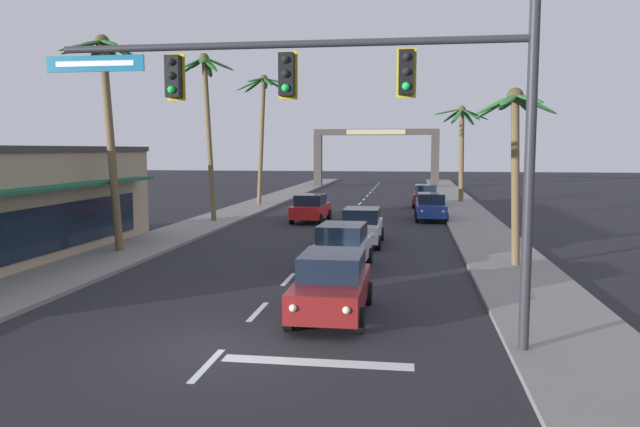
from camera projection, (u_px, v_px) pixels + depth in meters
ground_plane at (223, 348)px, 13.65m from camera, size 220.00×220.00×0.00m
sidewalk_right at (482, 232)px, 32.19m from camera, size 3.20×110.00×0.14m
sidewalk_left at (196, 227)px, 34.46m from camera, size 3.20×110.00×0.14m
lane_markings at (341, 233)px, 32.38m from camera, size 4.28×86.51×0.01m
traffic_signal_mast at (365, 104)px, 13.12m from camera, size 10.86×0.41×7.58m
sedan_lead_at_stop_bar at (332, 284)px, 16.23m from camera, size 1.95×4.45×1.68m
sedan_third_in_queue at (342, 247)px, 22.40m from camera, size 2.11×4.51×1.68m
sedan_fifth_in_queue at (361, 226)px, 28.47m from camera, size 1.95×4.45×1.68m
sedan_oncoming_far at (311, 208)px, 37.39m from camera, size 2.11×4.51×1.68m
sedan_parked_nearest_kerb at (426, 196)px, 47.17m from camera, size 2.01×4.48×1.68m
sedan_parked_mid_kerb at (431, 207)px, 38.18m from camera, size 1.99×4.47×1.68m
palm_left_second at (106, 98)px, 25.38m from camera, size 3.35×3.51×9.09m
palm_left_third at (207, 99)px, 36.24m from camera, size 3.48×3.55×10.01m
palm_left_farthest at (263, 113)px, 47.19m from camera, size 4.33×4.53×10.06m
palm_right_second at (515, 134)px, 22.34m from camera, size 3.02×3.14×6.62m
palm_right_farthest at (462, 137)px, 50.03m from camera, size 4.49×3.60×7.91m
town_gateway_arch at (376, 150)px, 71.26m from camera, size 14.48×0.90×6.73m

